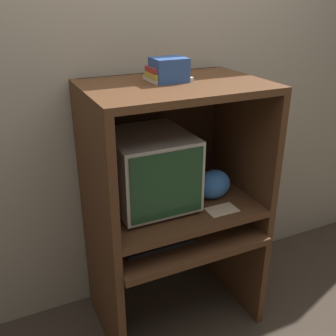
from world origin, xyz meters
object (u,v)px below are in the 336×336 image
(storage_box, at_px, (169,70))
(crt_monitor, at_px, (150,169))
(keyboard, at_px, (157,241))
(book_stack, at_px, (167,74))
(snack_bag, at_px, (213,184))
(mouse, at_px, (200,231))

(storage_box, bearing_deg, crt_monitor, -176.10)
(keyboard, xyz_separation_m, storage_box, (0.15, 0.17, 0.86))
(keyboard, bearing_deg, storage_box, 49.11)
(crt_monitor, xyz_separation_m, book_stack, (0.12, 0.03, 0.49))
(keyboard, height_order, book_stack, book_stack)
(keyboard, distance_m, snack_bag, 0.44)
(mouse, xyz_separation_m, storage_box, (-0.10, 0.18, 0.85))
(crt_monitor, distance_m, snack_bag, 0.38)
(keyboard, xyz_separation_m, mouse, (0.25, -0.01, 0.00))
(keyboard, distance_m, book_stack, 0.87)
(keyboard, xyz_separation_m, book_stack, (0.15, 0.19, 0.84))
(storage_box, bearing_deg, snack_bag, -21.66)
(crt_monitor, relative_size, storage_box, 2.78)
(mouse, distance_m, storage_box, 0.88)
(crt_monitor, bearing_deg, book_stack, 14.71)
(book_stack, xyz_separation_m, storage_box, (-0.00, -0.02, 0.02))
(keyboard, height_order, snack_bag, snack_bag)
(snack_bag, height_order, storage_box, storage_box)
(keyboard, distance_m, storage_box, 0.89)
(keyboard, relative_size, book_stack, 1.86)
(crt_monitor, height_order, snack_bag, crt_monitor)
(crt_monitor, xyz_separation_m, storage_box, (0.12, 0.01, 0.51))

